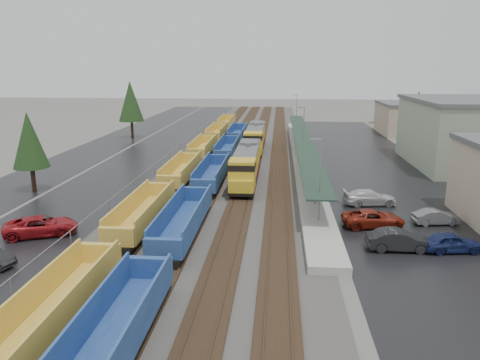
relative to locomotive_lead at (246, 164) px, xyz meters
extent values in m
plane|color=#56544F|center=(-2.00, -35.77, -2.27)|extent=(360.00, 360.00, 0.00)
cube|color=#302D2B|center=(-2.00, 24.23, -2.23)|extent=(20.00, 160.00, 0.08)
cube|color=black|center=(-8.00, 24.23, -2.11)|extent=(2.60, 160.00, 0.15)
cube|color=#473326|center=(-8.72, 24.23, -2.00)|extent=(0.08, 160.00, 0.07)
cube|color=#473326|center=(-7.28, 24.23, -2.00)|extent=(0.08, 160.00, 0.07)
cube|color=black|center=(-4.00, 24.23, -2.11)|extent=(2.60, 160.00, 0.15)
cube|color=#473326|center=(-4.72, 24.23, -2.00)|extent=(0.08, 160.00, 0.07)
cube|color=#473326|center=(-3.28, 24.23, -2.00)|extent=(0.08, 160.00, 0.07)
cube|color=black|center=(0.00, 24.23, -2.11)|extent=(2.60, 160.00, 0.15)
cube|color=#473326|center=(-0.72, 24.23, -2.00)|extent=(0.08, 160.00, 0.07)
cube|color=#473326|center=(0.72, 24.23, -2.00)|extent=(0.08, 160.00, 0.07)
cube|color=black|center=(4.00, 24.23, -2.11)|extent=(2.60, 160.00, 0.15)
cube|color=#473326|center=(3.28, 24.23, -2.00)|extent=(0.08, 160.00, 0.07)
cube|color=#473326|center=(4.72, 24.23, -2.00)|extent=(0.08, 160.00, 0.07)
cube|color=black|center=(-17.00, 24.23, -2.26)|extent=(10.00, 160.00, 0.02)
cube|color=black|center=(-27.00, 24.23, -2.26)|extent=(9.00, 160.00, 0.02)
cube|color=black|center=(17.00, 14.23, -2.26)|extent=(16.00, 100.00, 0.02)
cube|color=#9E9B93|center=(7.50, 14.23, -1.92)|extent=(3.00, 80.00, 0.70)
cylinder|color=gray|center=(7.50, -10.77, -0.37)|extent=(0.16, 0.16, 2.40)
cylinder|color=gray|center=(7.50, 4.23, -0.37)|extent=(0.16, 0.16, 2.40)
cylinder|color=gray|center=(7.50, 19.23, -0.37)|extent=(0.16, 0.16, 2.40)
cylinder|color=gray|center=(7.50, 34.23, -0.37)|extent=(0.16, 0.16, 2.40)
cylinder|color=gray|center=(7.50, 49.23, -0.37)|extent=(0.16, 0.16, 2.40)
cube|color=#1B3124|center=(7.50, 14.23, 0.93)|extent=(2.60, 65.00, 0.15)
cylinder|color=gray|center=(7.50, -15.77, 1.73)|extent=(0.12, 0.12, 8.00)
cube|color=gray|center=(7.00, -15.77, 5.63)|extent=(1.00, 0.15, 0.12)
cylinder|color=gray|center=(7.50, 14.23, 1.73)|extent=(0.12, 0.12, 8.00)
cube|color=gray|center=(7.00, 14.23, 5.63)|extent=(1.00, 0.15, 0.12)
cylinder|color=gray|center=(7.50, 44.23, 1.73)|extent=(0.12, 0.12, 8.00)
cube|color=gray|center=(7.00, 44.23, 5.63)|extent=(1.00, 0.15, 0.12)
cylinder|color=gray|center=(-11.50, -31.77, -1.27)|extent=(0.08, 0.08, 2.00)
cylinder|color=gray|center=(-11.50, -23.77, -1.27)|extent=(0.08, 0.08, 2.00)
cylinder|color=gray|center=(-11.50, -15.77, -1.27)|extent=(0.08, 0.08, 2.00)
cylinder|color=gray|center=(-11.50, -7.77, -1.27)|extent=(0.08, 0.08, 2.00)
cylinder|color=gray|center=(-11.50, 0.23, -1.27)|extent=(0.08, 0.08, 2.00)
cylinder|color=gray|center=(-11.50, 8.23, -1.27)|extent=(0.08, 0.08, 2.00)
cylinder|color=gray|center=(-11.50, 16.23, -1.27)|extent=(0.08, 0.08, 2.00)
cylinder|color=gray|center=(-11.50, 24.23, -1.27)|extent=(0.08, 0.08, 2.00)
cylinder|color=gray|center=(-11.50, 32.23, -1.27)|extent=(0.08, 0.08, 2.00)
cylinder|color=gray|center=(-11.50, 40.23, -1.27)|extent=(0.08, 0.08, 2.00)
cylinder|color=gray|center=(-11.50, 48.23, -1.27)|extent=(0.08, 0.08, 2.00)
cylinder|color=gray|center=(-11.50, 56.23, -1.27)|extent=(0.08, 0.08, 2.00)
cylinder|color=gray|center=(-11.50, 64.23, -1.27)|extent=(0.08, 0.08, 2.00)
cylinder|color=gray|center=(-11.50, 72.23, -1.27)|extent=(0.08, 0.08, 2.00)
cylinder|color=gray|center=(-11.50, 80.23, -1.27)|extent=(0.08, 0.08, 2.00)
cylinder|color=gray|center=(-11.50, 88.23, -1.27)|extent=(0.08, 0.08, 2.00)
cylinder|color=gray|center=(-11.50, 96.23, -1.27)|extent=(0.08, 0.08, 2.00)
cube|color=gray|center=(-11.50, 24.23, -0.27)|extent=(0.05, 160.00, 0.05)
cube|color=tan|center=(34.00, 44.23, 0.73)|extent=(18.00, 14.00, 6.00)
cube|color=#59595B|center=(34.00, 44.23, 3.98)|extent=(18.36, 14.28, 0.50)
ellipsoid|color=#495B47|center=(-32.00, 164.23, -2.27)|extent=(154.00, 110.00, 19.80)
ellipsoid|color=#495B47|center=(38.00, 174.23, -2.27)|extent=(196.00, 140.00, 25.20)
cylinder|color=#332316|center=(-24.00, -5.77, -0.92)|extent=(0.50, 0.50, 2.70)
cone|color=black|center=(-24.00, -5.77, 3.58)|extent=(3.96, 3.96, 6.30)
cylinder|color=#332316|center=(-25.00, 34.23, -0.62)|extent=(0.50, 0.50, 3.30)
cone|color=black|center=(-25.00, 34.23, 4.88)|extent=(4.84, 4.84, 7.70)
cylinder|color=#332316|center=(26.00, 22.23, -0.77)|extent=(0.50, 0.50, 3.00)
cone|color=black|center=(26.00, 22.23, 4.23)|extent=(4.40, 4.40, 7.00)
cube|color=black|center=(0.00, 0.66, -1.46)|extent=(2.78, 18.55, 0.37)
cube|color=gold|center=(0.00, 1.59, 0.12)|extent=(2.60, 14.84, 2.78)
cube|color=gold|center=(0.00, -6.58, 0.30)|extent=(2.78, 2.97, 3.15)
cube|color=black|center=(0.00, -6.58, 1.23)|extent=(2.83, 3.01, 0.65)
cube|color=gold|center=(0.00, -8.25, -0.62)|extent=(2.60, 0.93, 1.30)
cube|color=#59595B|center=(0.00, 1.59, 1.60)|extent=(2.64, 14.84, 0.32)
cube|color=maroon|center=(-1.32, 1.59, -1.00)|extent=(0.04, 14.84, 0.32)
cube|color=maroon|center=(1.32, 1.59, -1.00)|extent=(0.04, 14.84, 0.32)
cube|color=black|center=(0.00, 0.66, -1.83)|extent=(2.04, 5.57, 0.56)
cube|color=black|center=(0.00, -5.83, -1.74)|extent=(2.23, 3.71, 0.46)
cube|color=black|center=(0.00, 7.15, -1.74)|extent=(2.23, 3.71, 0.46)
cylinder|color=#59595B|center=(0.00, 2.51, 1.88)|extent=(0.65, 0.65, 0.46)
cube|color=#59595B|center=(0.00, 5.30, 1.83)|extent=(2.23, 3.71, 0.46)
cube|color=black|center=(0.00, 21.66, -1.46)|extent=(2.78, 18.55, 0.37)
cube|color=gold|center=(0.00, 22.59, 0.12)|extent=(2.60, 14.84, 2.78)
cube|color=gold|center=(0.00, 14.42, 0.30)|extent=(2.78, 2.97, 3.15)
cube|color=black|center=(0.00, 14.42, 1.23)|extent=(2.83, 3.01, 0.65)
cube|color=gold|center=(0.00, 12.75, -0.62)|extent=(2.60, 0.93, 1.30)
cube|color=#59595B|center=(0.00, 22.59, 1.60)|extent=(2.64, 14.84, 0.32)
cube|color=maroon|center=(-1.32, 22.59, -1.00)|extent=(0.04, 14.84, 0.32)
cube|color=maroon|center=(1.32, 22.59, -1.00)|extent=(0.04, 14.84, 0.32)
cube|color=black|center=(0.00, 21.66, -1.83)|extent=(2.04, 5.57, 0.56)
cube|color=black|center=(0.00, 15.17, -1.74)|extent=(2.23, 3.71, 0.46)
cube|color=black|center=(0.00, 28.15, -1.74)|extent=(2.23, 3.71, 0.46)
cylinder|color=#59595B|center=(0.00, 23.51, 1.88)|extent=(0.65, 0.65, 0.46)
cube|color=#59595B|center=(0.00, 26.30, 1.83)|extent=(2.23, 3.71, 0.46)
cube|color=gold|center=(-8.00, -33.57, -1.40)|extent=(2.70, 13.09, 0.26)
cube|color=gold|center=(-9.30, -33.57, -0.47)|extent=(0.16, 13.09, 1.87)
cube|color=gold|center=(-6.70, -33.57, -0.47)|extent=(0.16, 13.09, 1.87)
cube|color=gold|center=(-8.00, -26.82, -0.67)|extent=(2.70, 0.52, 1.45)
cube|color=black|center=(-8.00, -27.54, -1.71)|extent=(2.07, 2.28, 0.52)
cube|color=gold|center=(-8.00, -16.85, -1.40)|extent=(2.70, 13.09, 0.26)
cube|color=gold|center=(-9.30, -16.85, -0.47)|extent=(0.16, 13.09, 1.87)
cube|color=gold|center=(-6.70, -16.85, -0.47)|extent=(0.16, 13.09, 1.87)
cube|color=gold|center=(-8.00, -23.60, -0.67)|extent=(2.70, 0.52, 1.45)
cube|color=gold|center=(-8.00, -10.10, -0.67)|extent=(2.70, 0.52, 1.45)
cube|color=black|center=(-8.00, -22.87, -1.71)|extent=(2.07, 2.28, 0.52)
cube|color=black|center=(-8.00, -10.82, -1.71)|extent=(2.07, 2.28, 0.52)
cube|color=gold|center=(-8.00, -0.13, -1.40)|extent=(2.70, 13.09, 0.26)
cube|color=gold|center=(-9.30, -0.13, -0.47)|extent=(0.16, 13.09, 1.87)
cube|color=gold|center=(-6.70, -0.13, -0.47)|extent=(0.16, 13.09, 1.87)
cube|color=gold|center=(-8.00, -6.88, -0.67)|extent=(2.70, 0.52, 1.45)
cube|color=gold|center=(-8.00, 6.62, -0.67)|extent=(2.70, 0.52, 1.45)
cube|color=black|center=(-8.00, -6.16, -1.71)|extent=(2.07, 2.28, 0.52)
cube|color=black|center=(-8.00, 5.89, -1.71)|extent=(2.07, 2.28, 0.52)
cube|color=gold|center=(-8.00, 16.58, -1.40)|extent=(2.70, 13.09, 0.26)
cube|color=gold|center=(-9.30, 16.58, -0.47)|extent=(0.16, 13.09, 1.87)
cube|color=gold|center=(-6.70, 16.58, -0.47)|extent=(0.16, 13.09, 1.87)
cube|color=gold|center=(-8.00, 9.83, -0.67)|extent=(2.70, 0.52, 1.45)
cube|color=gold|center=(-8.00, 23.33, -0.67)|extent=(2.70, 0.52, 1.45)
cube|color=black|center=(-8.00, 10.56, -1.71)|extent=(2.07, 2.28, 0.52)
cube|color=black|center=(-8.00, 22.61, -1.71)|extent=(2.07, 2.28, 0.52)
cube|color=gold|center=(-8.00, 33.30, -1.40)|extent=(2.70, 13.09, 0.26)
cube|color=gold|center=(-9.30, 33.30, -0.47)|extent=(0.16, 13.09, 1.87)
cube|color=gold|center=(-6.70, 33.30, -0.47)|extent=(0.16, 13.09, 1.87)
cube|color=gold|center=(-8.00, 26.55, -0.67)|extent=(2.70, 0.52, 1.45)
cube|color=gold|center=(-8.00, 40.05, -0.67)|extent=(2.70, 0.52, 1.45)
cube|color=black|center=(-8.00, 27.28, -1.71)|extent=(2.07, 2.28, 0.52)
cube|color=black|center=(-8.00, 39.32, -1.71)|extent=(2.07, 2.28, 0.52)
cube|color=gold|center=(-8.00, 50.02, -1.40)|extent=(2.70, 13.09, 0.26)
cube|color=gold|center=(-9.30, 50.02, -0.47)|extent=(0.16, 13.09, 1.87)
cube|color=gold|center=(-6.70, 50.02, -0.47)|extent=(0.16, 13.09, 1.87)
cube|color=gold|center=(-8.00, 43.27, -0.67)|extent=(2.70, 0.52, 1.45)
cube|color=gold|center=(-8.00, 56.77, -0.67)|extent=(2.70, 0.52, 1.45)
cube|color=black|center=(-8.00, 43.99, -1.71)|extent=(2.07, 2.28, 0.52)
cube|color=black|center=(-8.00, 56.04, -1.71)|extent=(2.07, 2.28, 0.52)
cube|color=navy|center=(-4.00, -35.88, -1.39)|extent=(2.73, 13.58, 0.26)
cube|color=navy|center=(-5.31, -35.88, -0.45)|extent=(0.16, 13.58, 1.89)
cube|color=navy|center=(-2.69, -35.88, -0.45)|extent=(0.16, 13.58, 1.89)
cube|color=navy|center=(-4.00, -28.88, -0.66)|extent=(2.73, 0.53, 1.47)
cube|color=black|center=(-4.00, -29.61, -1.71)|extent=(2.10, 2.31, 0.53)
cube|color=navy|center=(-4.00, -18.62, -1.39)|extent=(2.73, 13.58, 0.26)
cube|color=navy|center=(-5.31, -18.62, -0.45)|extent=(0.16, 13.58, 1.89)
cube|color=navy|center=(-2.69, -18.62, -0.45)|extent=(0.16, 13.58, 1.89)
cube|color=navy|center=(-4.00, -25.62, -0.66)|extent=(2.73, 0.53, 1.47)
cube|color=navy|center=(-4.00, -11.62, -0.66)|extent=(2.73, 0.53, 1.47)
cube|color=black|center=(-4.00, -24.88, -1.71)|extent=(2.10, 2.31, 0.53)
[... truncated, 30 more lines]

